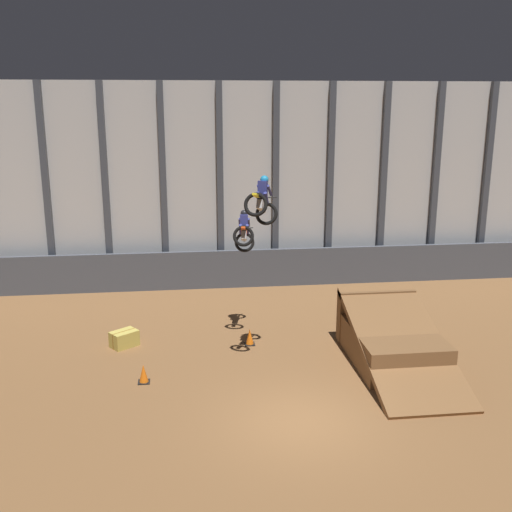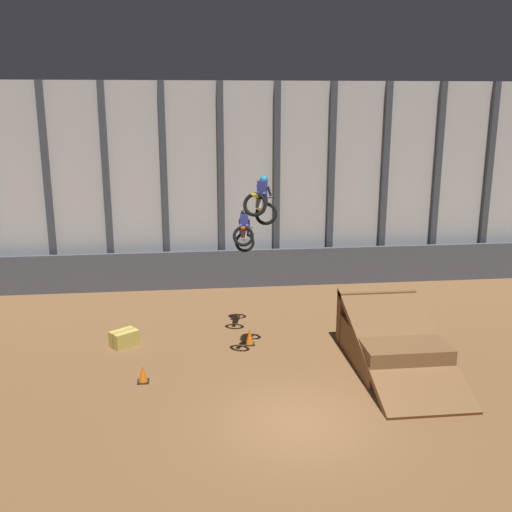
% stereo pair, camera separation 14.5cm
% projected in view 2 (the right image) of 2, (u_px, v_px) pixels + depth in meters
% --- Properties ---
extents(ground_plane, '(60.00, 60.00, 0.00)m').
position_uv_depth(ground_plane, '(298.00, 422.00, 16.05)').
color(ground_plane, brown).
extents(arena_back_wall, '(32.00, 0.40, 9.21)m').
position_uv_depth(arena_back_wall, '(249.00, 185.00, 27.30)').
color(arena_back_wall, silver).
rests_on(arena_back_wall, ground_plane).
extents(lower_barrier, '(31.36, 0.20, 1.75)m').
position_uv_depth(lower_barrier, '(251.00, 268.00, 27.52)').
color(lower_barrier, '#474C56').
rests_on(lower_barrier, ground_plane).
extents(dirt_ramp, '(2.72, 5.79, 2.07)m').
position_uv_depth(dirt_ramp, '(390.00, 340.00, 19.78)').
color(dirt_ramp, brown).
rests_on(dirt_ramp, ground_plane).
extents(rider_bike_left_air, '(0.94, 1.75, 1.65)m').
position_uv_depth(rider_bike_left_air, '(244.00, 233.00, 21.27)').
color(rider_bike_left_air, black).
extents(rider_bike_right_air, '(1.30, 1.82, 1.65)m').
position_uv_depth(rider_bike_right_air, '(261.00, 202.00, 18.32)').
color(rider_bike_right_air, black).
extents(traffic_cone_near_ramp, '(0.36, 0.36, 0.58)m').
position_uv_depth(traffic_cone_near_ramp, '(143.00, 374.00, 18.28)').
color(traffic_cone_near_ramp, black).
rests_on(traffic_cone_near_ramp, ground_plane).
extents(traffic_cone_arena_edge, '(0.36, 0.36, 0.58)m').
position_uv_depth(traffic_cone_arena_edge, '(249.00, 337.00, 21.10)').
color(traffic_cone_arena_edge, black).
rests_on(traffic_cone_arena_edge, ground_plane).
extents(hay_bale_trackside, '(1.08, 1.02, 0.57)m').
position_uv_depth(hay_bale_trackside, '(124.00, 338.00, 20.98)').
color(hay_bale_trackside, '#CCB751').
rests_on(hay_bale_trackside, ground_plane).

